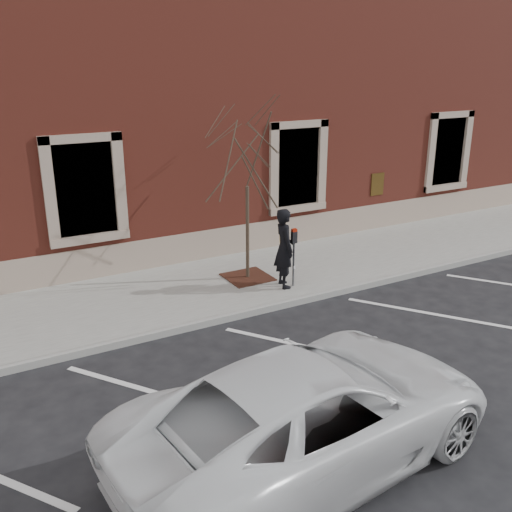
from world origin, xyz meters
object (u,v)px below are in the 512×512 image
parking_meter (294,247)px  white_truck (310,411)px  man (284,248)px  sapling (247,160)px

parking_meter → white_truck: 6.13m
parking_meter → white_truck: parking_meter is taller
man → sapling: sapling is taller
parking_meter → sapling: 2.31m
man → sapling: (-0.49, 0.91, 1.99)m
sapling → white_truck: sapling is taller
man → white_truck: man is taller
sapling → white_truck: size_ratio=0.75×
sapling → white_truck: bearing=-111.3°
man → sapling: size_ratio=0.45×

